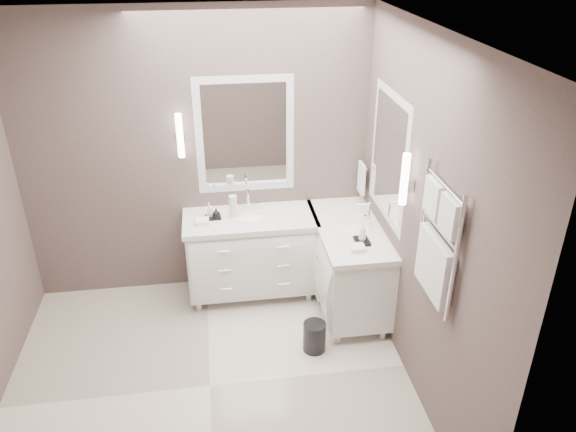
{
  "coord_description": "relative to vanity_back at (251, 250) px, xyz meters",
  "views": [
    {
      "loc": [
        0.13,
        -3.38,
        3.27
      ],
      "look_at": [
        0.73,
        0.7,
        1.11
      ],
      "focal_mm": 35.0,
      "sensor_mm": 36.0,
      "label": 1
    }
  ],
  "objects": [
    {
      "name": "amenity_tray_back",
      "position": [
        -0.34,
        0.02,
        0.38
      ],
      "size": [
        0.15,
        0.12,
        0.02
      ],
      "primitive_type": "cube",
      "rotation": [
        0.0,
        0.0,
        0.07
      ],
      "color": "black",
      "rests_on": "vanity_back"
    },
    {
      "name": "towel_bar_corner",
      "position": [
        1.09,
        0.13,
        0.63
      ],
      "size": [
        0.03,
        0.22,
        0.3
      ],
      "color": "white",
      "rests_on": "wall_right"
    },
    {
      "name": "sconce_right",
      "position": [
        1.08,
        -1.01,
        1.11
      ],
      "size": [
        0.06,
        0.06,
        0.4
      ],
      "color": "white",
      "rests_on": "wall_right"
    },
    {
      "name": "ceiling",
      "position": [
        -0.45,
        -1.23,
        2.22
      ],
      "size": [
        3.2,
        3.0,
        0.01
      ],
      "primitive_type": "cube",
      "color": "white",
      "rests_on": "wall_back"
    },
    {
      "name": "towel_ladder",
      "position": [
        1.1,
        -1.63,
        0.91
      ],
      "size": [
        0.06,
        0.58,
        0.9
      ],
      "color": "white",
      "rests_on": "wall_right"
    },
    {
      "name": "wall_back",
      "position": [
        -0.45,
        0.28,
        0.86
      ],
      "size": [
        3.2,
        0.01,
        2.7
      ],
      "primitive_type": "cube",
      "color": "#574845",
      "rests_on": "floor"
    },
    {
      "name": "mirror_back",
      "position": [
        -0.0,
        0.26,
        1.06
      ],
      "size": [
        0.9,
        0.02,
        1.1
      ],
      "color": "white",
      "rests_on": "wall_back"
    },
    {
      "name": "soap_bottle_c",
      "position": [
        0.91,
        -0.61,
        0.47
      ],
      "size": [
        0.06,
        0.06,
        0.16
      ],
      "primitive_type": "imported",
      "rotation": [
        0.0,
        0.0,
        -0.01
      ],
      "color": "white",
      "rests_on": "amenity_tray_right"
    },
    {
      "name": "soap_bottle_b",
      "position": [
        -0.31,
        -0.01,
        0.43
      ],
      "size": [
        0.07,
        0.07,
        0.09
      ],
      "primitive_type": "imported",
      "rotation": [
        0.0,
        0.0,
        -0.01
      ],
      "color": "black",
      "rests_on": "amenity_tray_back"
    },
    {
      "name": "wall_front",
      "position": [
        -0.45,
        -2.73,
        0.86
      ],
      "size": [
        3.2,
        0.01,
        2.7
      ],
      "primitive_type": "cube",
      "color": "#574845",
      "rests_on": "floor"
    },
    {
      "name": "vanity_right",
      "position": [
        0.88,
        -0.33,
        0.0
      ],
      "size": [
        0.59,
        1.24,
        0.97
      ],
      "color": "white",
      "rests_on": "floor"
    },
    {
      "name": "vanity_back",
      "position": [
        0.0,
        0.0,
        0.0
      ],
      "size": [
        1.24,
        0.59,
        0.97
      ],
      "color": "white",
      "rests_on": "floor"
    },
    {
      "name": "water_bottle",
      "position": [
        -0.15,
        0.03,
        0.47
      ],
      "size": [
        0.08,
        0.08,
        0.21
      ],
      "primitive_type": "cylinder",
      "rotation": [
        0.0,
        0.0,
        -0.02
      ],
      "color": "silver",
      "rests_on": "vanity_back"
    },
    {
      "name": "floor",
      "position": [
        -0.45,
        -1.23,
        -0.49
      ],
      "size": [
        3.2,
        3.0,
        0.01
      ],
      "primitive_type": "cube",
      "color": "silver",
      "rests_on": "ground"
    },
    {
      "name": "mirror_right",
      "position": [
        1.14,
        -0.43,
        1.06
      ],
      "size": [
        0.02,
        0.9,
        1.1
      ],
      "color": "white",
      "rests_on": "wall_right"
    },
    {
      "name": "waste_bin",
      "position": [
        0.45,
        -0.92,
        -0.35
      ],
      "size": [
        0.21,
        0.21,
        0.27
      ],
      "primitive_type": "cylinder",
      "rotation": [
        0.0,
        0.0,
        0.08
      ],
      "color": "black",
      "rests_on": "floor"
    },
    {
      "name": "amenity_tray_right",
      "position": [
        0.91,
        -0.61,
        0.38
      ],
      "size": [
        0.12,
        0.16,
        0.02
      ],
      "primitive_type": "cube",
      "rotation": [
        0.0,
        0.0,
        -0.0
      ],
      "color": "black",
      "rests_on": "vanity_right"
    },
    {
      "name": "sconce_back",
      "position": [
        -0.58,
        0.2,
        1.11
      ],
      "size": [
        0.06,
        0.06,
        0.4
      ],
      "color": "white",
      "rests_on": "wall_back"
    },
    {
      "name": "soap_bottle_a",
      "position": [
        -0.37,
        0.04,
        0.45
      ],
      "size": [
        0.06,
        0.06,
        0.13
      ],
      "primitive_type": "imported",
      "rotation": [
        0.0,
        0.0,
        -0.09
      ],
      "color": "white",
      "rests_on": "amenity_tray_back"
    },
    {
      "name": "wall_right",
      "position": [
        1.15,
        -1.23,
        0.86
      ],
      "size": [
        0.01,
        3.0,
        2.7
      ],
      "primitive_type": "cube",
      "color": "#574845",
      "rests_on": "floor"
    }
  ]
}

